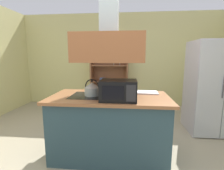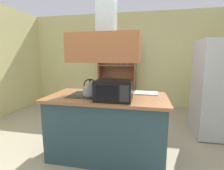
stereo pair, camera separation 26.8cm
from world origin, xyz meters
name	(u,v)px [view 2 (the right image)]	position (x,y,z in m)	size (l,w,h in m)	color
ground_plane	(106,163)	(0.00, 0.00, 0.00)	(7.80, 7.80, 0.00)	tan
wall_back	(129,60)	(0.00, 3.00, 1.35)	(6.00, 0.12, 2.70)	#D6D087
kitchen_island	(107,126)	(-0.04, 0.23, 0.45)	(1.68, 0.87, 0.90)	#2A454E
range_hood	(107,39)	(-0.04, 0.23, 1.69)	(0.90, 0.70, 1.32)	#A05D34
refrigerator	(223,89)	(1.85, 1.24, 0.87)	(0.90, 0.78, 1.75)	#BBB6C7
dish_cabinet	(117,79)	(-0.33, 2.78, 0.82)	(1.08, 0.40, 1.85)	brown
kettle	(90,88)	(-0.29, 0.23, 1.00)	(0.21, 0.21, 0.24)	#B1C0B9
cutting_board	(146,93)	(0.50, 0.49, 0.91)	(0.34, 0.24, 0.02)	white
microwave	(114,90)	(0.10, 0.01, 1.03)	(0.46, 0.35, 0.26)	black
wine_glass_on_counter	(113,85)	(0.04, 0.28, 1.05)	(0.08, 0.08, 0.21)	silver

